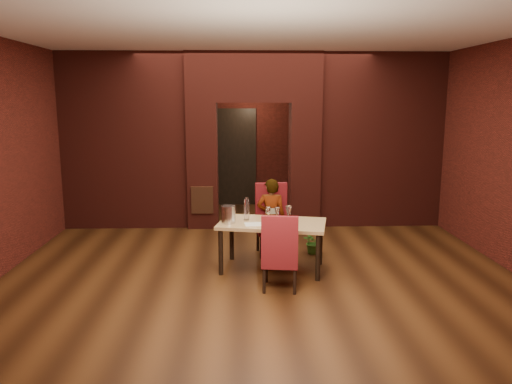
% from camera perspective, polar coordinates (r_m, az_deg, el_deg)
% --- Properties ---
extents(floor, '(8.00, 8.00, 0.00)m').
position_cam_1_polar(floor, '(7.62, 0.20, -7.51)').
color(floor, '#452611').
rests_on(floor, ground).
extents(ceiling, '(7.00, 8.00, 0.04)m').
position_cam_1_polar(ceiling, '(7.29, 0.22, 17.15)').
color(ceiling, silver).
rests_on(ceiling, ground).
extents(wall_back, '(7.00, 0.04, 3.20)m').
position_cam_1_polar(wall_back, '(11.27, -0.58, 6.69)').
color(wall_back, maroon).
rests_on(wall_back, ground).
extents(wall_front, '(7.00, 0.04, 3.20)m').
position_cam_1_polar(wall_front, '(3.34, 2.86, -2.74)').
color(wall_front, maroon).
rests_on(wall_front, ground).
extents(wall_left, '(0.04, 8.00, 3.20)m').
position_cam_1_polar(wall_left, '(7.96, -25.93, 3.99)').
color(wall_left, maroon).
rests_on(wall_left, ground).
extents(wall_right, '(0.04, 8.00, 3.20)m').
position_cam_1_polar(wall_right, '(8.20, 25.53, 4.19)').
color(wall_right, maroon).
rests_on(wall_right, ground).
extents(pillar_left, '(0.55, 0.55, 2.30)m').
position_cam_1_polar(pillar_left, '(9.34, -6.11, 3.05)').
color(pillar_left, maroon).
rests_on(pillar_left, ground).
extents(pillar_right, '(0.55, 0.55, 2.30)m').
position_cam_1_polar(pillar_right, '(9.40, 5.54, 3.10)').
color(pillar_right, maroon).
rests_on(pillar_right, ground).
extents(lintel, '(2.45, 0.55, 0.90)m').
position_cam_1_polar(lintel, '(9.25, -0.28, 12.97)').
color(lintel, maroon).
rests_on(lintel, ground).
extents(wing_wall_left, '(2.28, 0.35, 3.20)m').
position_cam_1_polar(wing_wall_left, '(9.50, -14.73, 5.62)').
color(wing_wall_left, maroon).
rests_on(wing_wall_left, ground).
extents(wing_wall_right, '(2.28, 0.35, 3.20)m').
position_cam_1_polar(wing_wall_right, '(9.64, 13.99, 5.72)').
color(wing_wall_right, maroon).
rests_on(wing_wall_right, ground).
extents(vent_panel, '(0.40, 0.03, 0.50)m').
position_cam_1_polar(vent_panel, '(9.15, -6.17, -0.92)').
color(vent_panel, brown).
rests_on(vent_panel, ground).
extents(rear_door, '(0.90, 0.08, 2.10)m').
position_cam_1_polar(rear_door, '(11.25, -2.61, 3.87)').
color(rear_door, black).
rests_on(rear_door, ground).
extents(rear_door_frame, '(1.02, 0.04, 2.22)m').
position_cam_1_polar(rear_door_frame, '(11.21, -2.61, 3.84)').
color(rear_door_frame, black).
rests_on(rear_door_frame, ground).
extents(dining_table, '(1.60, 1.10, 0.68)m').
position_cam_1_polar(dining_table, '(7.03, 1.85, -6.17)').
color(dining_table, tan).
rests_on(dining_table, ground).
extents(chair_far, '(0.53, 0.53, 1.09)m').
position_cam_1_polar(chair_far, '(7.64, 1.95, -3.23)').
color(chair_far, maroon).
rests_on(chair_far, ground).
extents(chair_near, '(0.50, 0.50, 0.98)m').
position_cam_1_polar(chair_near, '(6.30, 2.79, -6.75)').
color(chair_near, maroon).
rests_on(chair_near, ground).
extents(person_seated, '(0.46, 0.33, 1.20)m').
position_cam_1_polar(person_seated, '(7.58, 1.74, -2.91)').
color(person_seated, silver).
rests_on(person_seated, ground).
extents(wine_glass_a, '(0.08, 0.08, 0.18)m').
position_cam_1_polar(wine_glass_a, '(7.03, 1.42, -2.50)').
color(wine_glass_a, white).
rests_on(wine_glass_a, dining_table).
extents(wine_glass_b, '(0.08, 0.08, 0.19)m').
position_cam_1_polar(wine_glass_b, '(6.99, 2.43, -2.56)').
color(wine_glass_b, white).
rests_on(wine_glass_b, dining_table).
extents(wine_glass_c, '(0.09, 0.09, 0.23)m').
position_cam_1_polar(wine_glass_c, '(6.94, 3.74, -2.51)').
color(wine_glass_c, white).
rests_on(wine_glass_c, dining_table).
extents(tasting_sheet, '(0.32, 0.25, 0.00)m').
position_cam_1_polar(tasting_sheet, '(6.81, -0.05, -3.70)').
color(tasting_sheet, silver).
rests_on(tasting_sheet, dining_table).
extents(wine_bucket, '(0.20, 0.20, 0.24)m').
position_cam_1_polar(wine_bucket, '(6.87, -3.17, -2.57)').
color(wine_bucket, silver).
rests_on(wine_bucket, dining_table).
extents(water_bottle, '(0.07, 0.07, 0.32)m').
position_cam_1_polar(water_bottle, '(7.03, -1.09, -1.92)').
color(water_bottle, white).
rests_on(water_bottle, dining_table).
extents(potted_plant, '(0.44, 0.44, 0.37)m').
position_cam_1_polar(potted_plant, '(7.82, 6.59, -5.67)').
color(potted_plant, '#2F611C').
rests_on(potted_plant, ground).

